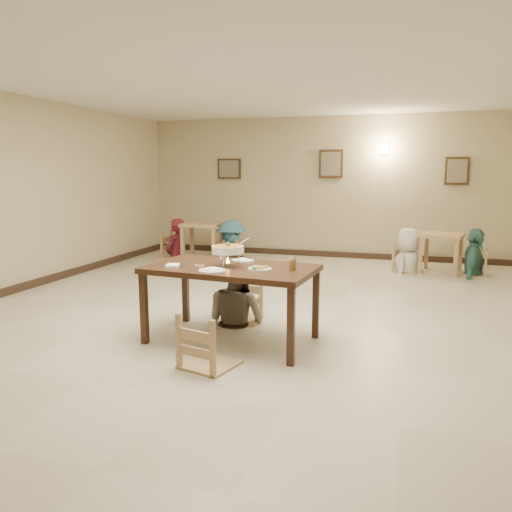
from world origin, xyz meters
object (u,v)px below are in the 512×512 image
(main_table, at_px, (231,274))
(bg_diner_d, at_px, (476,228))
(bg_table_right, at_px, (441,241))
(bg_chair_lr, at_px, (232,240))
(chair_far, at_px, (242,282))
(curry_warmer, at_px, (228,250))
(bg_table_left, at_px, (202,229))
(bg_diner_a, at_px, (175,219))
(drink_glass, at_px, (293,264))
(bg_chair_rl, at_px, (409,246))
(chair_near, at_px, (209,315))
(bg_chair_rr, at_px, (475,250))
(bg_diner_c, at_px, (410,228))
(bg_diner_b, at_px, (231,220))
(bg_chair_ll, at_px, (176,233))
(main_diner, at_px, (236,254))

(main_table, height_order, bg_diner_d, bg_diner_d)
(bg_table_right, relative_size, bg_chair_lr, 0.98)
(chair_far, height_order, curry_warmer, curry_warmer)
(bg_table_left, bearing_deg, bg_diner_a, 174.22)
(bg_chair_lr, bearing_deg, bg_table_left, -85.92)
(drink_glass, relative_size, bg_table_right, 0.17)
(drink_glass, height_order, bg_chair_rl, drink_glass)
(chair_near, distance_m, bg_table_right, 5.89)
(chair_near, distance_m, bg_chair_rr, 6.07)
(bg_table_left, xyz_separation_m, bg_chair_rl, (4.16, -0.04, -0.16))
(bg_diner_d, bearing_deg, bg_diner_c, 103.01)
(bg_diner_a, relative_size, bg_diner_b, 0.97)
(main_table, relative_size, bg_chair_rr, 2.05)
(curry_warmer, distance_m, bg_chair_ll, 5.59)
(bg_table_left, relative_size, bg_diner_c, 0.54)
(drink_glass, distance_m, bg_chair_rl, 4.78)
(bg_chair_rl, relative_size, bg_diner_d, 0.57)
(main_table, distance_m, main_diner, 0.71)
(main_diner, distance_m, bg_diner_a, 4.92)
(bg_chair_ll, distance_m, bg_diner_c, 4.82)
(main_diner, height_order, curry_warmer, main_diner)
(main_diner, xyz_separation_m, bg_diner_c, (1.99, 3.93, -0.04))
(chair_near, distance_m, bg_chair_rl, 5.63)
(bg_diner_d, bearing_deg, chair_near, 164.90)
(bg_diner_a, relative_size, bg_diner_c, 1.04)
(bg_table_right, bearing_deg, bg_table_left, -179.71)
(chair_far, height_order, bg_table_left, chair_far)
(bg_table_left, xyz_separation_m, bg_chair_ll, (-0.65, 0.07, -0.11))
(chair_near, height_order, bg_diner_a, bg_diner_a)
(bg_table_right, bearing_deg, bg_chair_rl, -173.54)
(curry_warmer, height_order, bg_table_left, curry_warmer)
(bg_diner_a, bearing_deg, bg_chair_rr, 97.30)
(chair_far, distance_m, bg_chair_rl, 4.31)
(main_diner, distance_m, bg_table_right, 4.75)
(bg_table_right, distance_m, bg_chair_rr, 0.59)
(bg_chair_rl, bearing_deg, main_diner, 172.84)
(drink_glass, bearing_deg, bg_diner_a, 127.92)
(chair_far, relative_size, bg_table_left, 1.11)
(bg_chair_ll, bearing_deg, bg_diner_a, 1.10)
(main_diner, xyz_separation_m, bg_chair_rr, (3.12, 3.93, -0.41))
(chair_near, distance_m, bg_chair_lr, 5.67)
(drink_glass, height_order, bg_table_right, drink_glass)
(main_table, relative_size, bg_diner_a, 1.10)
(bg_diner_b, height_order, bg_diner_c, bg_diner_b)
(chair_far, distance_m, bg_table_right, 4.65)
(main_diner, height_order, bg_diner_a, main_diner)
(bg_chair_lr, height_order, bg_chair_rr, bg_chair_rr)
(curry_warmer, relative_size, drink_glass, 2.61)
(bg_chair_ll, xyz_separation_m, bg_chair_rl, (4.81, -0.11, -0.06))
(bg_chair_lr, bearing_deg, bg_diner_d, 93.11)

